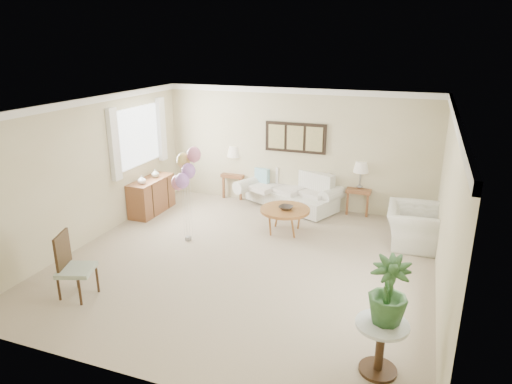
% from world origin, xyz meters
% --- Properties ---
extents(ground_plane, '(6.00, 6.00, 0.00)m').
position_xyz_m(ground_plane, '(0.00, 0.00, 0.00)').
color(ground_plane, tan).
extents(room_shell, '(6.04, 6.04, 2.60)m').
position_xyz_m(room_shell, '(-0.11, 0.09, 1.63)').
color(room_shell, beige).
rests_on(room_shell, ground).
extents(wall_art_triptych, '(1.35, 0.06, 0.65)m').
position_xyz_m(wall_art_triptych, '(0.00, 2.96, 1.55)').
color(wall_art_triptych, black).
rests_on(wall_art_triptych, ground).
extents(sofa, '(2.57, 1.61, 0.83)m').
position_xyz_m(sofa, '(-0.03, 2.91, 0.33)').
color(sofa, silver).
rests_on(sofa, ground).
extents(end_table_left, '(0.54, 0.49, 0.59)m').
position_xyz_m(end_table_left, '(-1.47, 3.08, 0.49)').
color(end_table_left, brown).
rests_on(end_table_left, ground).
extents(end_table_right, '(0.52, 0.47, 0.56)m').
position_xyz_m(end_table_right, '(1.43, 3.00, 0.47)').
color(end_table_right, brown).
rests_on(end_table_right, ground).
extents(lamp_left, '(0.37, 0.37, 0.65)m').
position_xyz_m(lamp_left, '(-1.47, 3.08, 1.08)').
color(lamp_left, gray).
rests_on(lamp_left, end_table_left).
extents(lamp_right, '(0.33, 0.33, 0.58)m').
position_xyz_m(lamp_right, '(1.43, 3.00, 1.00)').
color(lamp_right, gray).
rests_on(lamp_right, end_table_right).
extents(coffee_table, '(0.96, 0.96, 0.49)m').
position_xyz_m(coffee_table, '(0.25, 1.44, 0.45)').
color(coffee_table, olive).
rests_on(coffee_table, ground).
extents(decor_bowl, '(0.30, 0.30, 0.07)m').
position_xyz_m(decor_bowl, '(0.28, 1.41, 0.52)').
color(decor_bowl, '#2C2520').
rests_on(decor_bowl, coffee_table).
extents(armchair, '(0.98, 1.11, 0.70)m').
position_xyz_m(armchair, '(2.60, 1.71, 0.35)').
color(armchair, silver).
rests_on(armchair, ground).
extents(side_table, '(0.58, 0.58, 0.63)m').
position_xyz_m(side_table, '(2.38, -1.97, 0.48)').
color(side_table, silver).
rests_on(side_table, ground).
extents(potted_plant, '(0.44, 0.44, 0.76)m').
position_xyz_m(potted_plant, '(2.41, -1.93, 1.01)').
color(potted_plant, '#2A4D26').
rests_on(potted_plant, side_table).
extents(accent_chair, '(0.59, 0.59, 0.96)m').
position_xyz_m(accent_chair, '(-1.94, -1.84, 0.50)').
color(accent_chair, '#91A08D').
rests_on(accent_chair, ground).
extents(credenza, '(0.46, 1.20, 0.74)m').
position_xyz_m(credenza, '(-2.76, 1.50, 0.37)').
color(credenza, brown).
rests_on(credenza, ground).
extents(vase_white, '(0.21, 0.21, 0.18)m').
position_xyz_m(vase_white, '(-2.74, 1.16, 0.83)').
color(vase_white, white).
rests_on(vase_white, credenza).
extents(vase_sage, '(0.22, 0.22, 0.17)m').
position_xyz_m(vase_sage, '(-2.74, 1.67, 0.83)').
color(vase_sage, '#ADB9A2').
rests_on(vase_sage, credenza).
extents(balloon_cluster, '(0.54, 0.49, 1.79)m').
position_xyz_m(balloon_cluster, '(-1.30, 0.44, 1.36)').
color(balloon_cluster, gray).
rests_on(balloon_cluster, ground).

